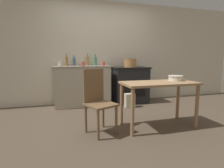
% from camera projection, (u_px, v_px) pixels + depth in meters
% --- Properties ---
extents(ground_plane, '(14.00, 14.00, 0.00)m').
position_uv_depth(ground_plane, '(119.00, 122.00, 3.15)').
color(ground_plane, brown).
extents(wall_back, '(8.00, 0.07, 2.55)m').
position_uv_depth(wall_back, '(100.00, 53.00, 4.48)').
color(wall_back, beige).
rests_on(wall_back, ground_plane).
extents(counter_cabinet, '(1.31, 0.53, 0.96)m').
position_uv_depth(counter_cabinet, '(82.00, 86.00, 4.19)').
color(counter_cabinet, '#B2A893').
rests_on(counter_cabinet, ground_plane).
extents(stove, '(0.89, 0.58, 0.91)m').
position_uv_depth(stove, '(130.00, 85.00, 4.50)').
color(stove, black).
rests_on(stove, ground_plane).
extents(work_table, '(1.21, 0.58, 0.75)m').
position_uv_depth(work_table, '(159.00, 89.00, 2.86)').
color(work_table, '#A87F56').
rests_on(work_table, ground_plane).
extents(chair, '(0.53, 0.53, 0.97)m').
position_uv_depth(chair, '(98.00, 99.00, 2.65)').
color(chair, brown).
rests_on(chair, ground_plane).
extents(flour_sack, '(0.22, 0.16, 0.32)m').
position_uv_depth(flour_sack, '(130.00, 100.00, 4.07)').
color(flour_sack, beige).
rests_on(flour_sack, ground_plane).
extents(stock_pot, '(0.31, 0.31, 0.23)m').
position_uv_depth(stock_pot, '(130.00, 63.00, 4.33)').
color(stock_pot, '#B77A47').
rests_on(stock_pot, stove).
extents(mixing_bowl_large, '(0.26, 0.26, 0.09)m').
position_uv_depth(mixing_bowl_large, '(176.00, 78.00, 3.02)').
color(mixing_bowl_large, silver).
rests_on(mixing_bowl_large, work_table).
extents(bottle_far_left, '(0.07, 0.07, 0.25)m').
position_uv_depth(bottle_far_left, '(74.00, 62.00, 4.20)').
color(bottle_far_left, '#3D5675').
rests_on(bottle_far_left, counter_cabinet).
extents(bottle_left, '(0.08, 0.08, 0.28)m').
position_uv_depth(bottle_left, '(95.00, 61.00, 4.28)').
color(bottle_left, '#517F5B').
rests_on(bottle_left, counter_cabinet).
extents(bottle_mid_left, '(0.08, 0.08, 0.29)m').
position_uv_depth(bottle_mid_left, '(66.00, 61.00, 4.08)').
color(bottle_mid_left, olive).
rests_on(bottle_mid_left, counter_cabinet).
extents(bottle_center_left, '(0.06, 0.06, 0.30)m').
position_uv_depth(bottle_center_left, '(87.00, 61.00, 4.31)').
color(bottle_center_left, olive).
rests_on(bottle_center_left, counter_cabinet).
extents(cup_center, '(0.08, 0.08, 0.10)m').
position_uv_depth(cup_center, '(83.00, 64.00, 3.97)').
color(cup_center, '#B74C42').
rests_on(cup_center, counter_cabinet).
extents(cup_center_right, '(0.07, 0.07, 0.10)m').
position_uv_depth(cup_center_right, '(60.00, 64.00, 3.89)').
color(cup_center_right, silver).
rests_on(cup_center_right, counter_cabinet).
extents(cup_mid_right, '(0.09, 0.09, 0.10)m').
position_uv_depth(cup_mid_right, '(103.00, 64.00, 4.18)').
color(cup_mid_right, '#B74C42').
rests_on(cup_mid_right, counter_cabinet).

